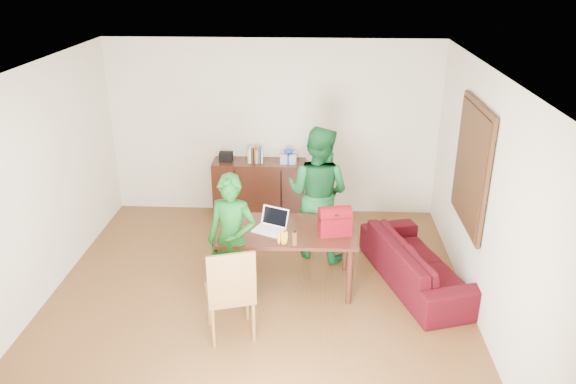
# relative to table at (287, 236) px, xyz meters

# --- Properties ---
(room) EXTENTS (5.20, 5.70, 2.90)m
(room) POSITION_rel_table_xyz_m (-0.33, -0.39, 0.64)
(room) COLOR #482D12
(room) RESTS_ON ground
(table) EXTENTS (1.65, 0.95, 0.77)m
(table) POSITION_rel_table_xyz_m (0.00, 0.00, 0.00)
(table) COLOR black
(table) RESTS_ON ground
(chair) EXTENTS (0.61, 0.59, 1.09)m
(chair) POSITION_rel_table_xyz_m (-0.55, -1.02, -0.35)
(chair) COLOR brown
(chair) RESTS_ON ground
(person_near) EXTENTS (0.63, 0.47, 1.58)m
(person_near) POSITION_rel_table_xyz_m (-0.61, -0.37, 0.12)
(person_near) COLOR #125216
(person_near) RESTS_ON ground
(person_far) EXTENTS (1.08, 0.98, 1.81)m
(person_far) POSITION_rel_table_xyz_m (0.36, 0.80, 0.23)
(person_far) COLOR #135624
(person_far) RESTS_ON ground
(laptop) EXTENTS (0.42, 0.36, 0.24)m
(laptop) POSITION_rel_table_xyz_m (-0.22, -0.06, 0.14)
(laptop) COLOR white
(laptop) RESTS_ON table
(bananas) EXTENTS (0.18, 0.13, 0.06)m
(bananas) POSITION_rel_table_xyz_m (-0.03, -0.37, 0.13)
(bananas) COLOR gold
(bananas) RESTS_ON table
(bottle) EXTENTS (0.08, 0.08, 0.18)m
(bottle) POSITION_rel_table_xyz_m (0.11, -0.39, 0.19)
(bottle) COLOR #583814
(bottle) RESTS_ON table
(red_bag) EXTENTS (0.41, 0.28, 0.27)m
(red_bag) POSITION_rel_table_xyz_m (0.56, -0.08, 0.23)
(red_bag) COLOR maroon
(red_bag) RESTS_ON table
(sofa) EXTENTS (1.32, 2.09, 0.57)m
(sofa) POSITION_rel_table_xyz_m (1.61, 0.14, -0.39)
(sofa) COLOR #3F0810
(sofa) RESTS_ON ground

